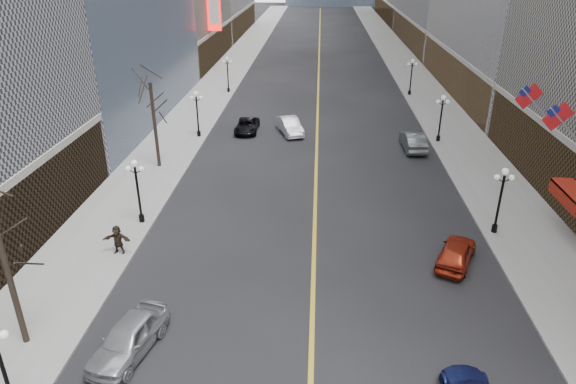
# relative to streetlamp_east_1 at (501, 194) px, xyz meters

# --- Properties ---
(sidewalk_east) EXTENTS (6.00, 230.00, 0.15)m
(sidewalk_east) POSITION_rel_streetlamp_east_1_xyz_m (2.20, 40.00, -2.83)
(sidewalk_east) COLOR gray
(sidewalk_east) RESTS_ON ground
(sidewalk_west) EXTENTS (6.00, 230.00, 0.15)m
(sidewalk_west) POSITION_rel_streetlamp_east_1_xyz_m (-25.80, 40.00, -2.83)
(sidewalk_west) COLOR gray
(sidewalk_west) RESTS_ON ground
(lane_line) EXTENTS (0.25, 200.00, 0.02)m
(lane_line) POSITION_rel_streetlamp_east_1_xyz_m (-11.80, 50.00, -2.89)
(lane_line) COLOR gold
(lane_line) RESTS_ON ground
(streetlamp_east_1) EXTENTS (1.26, 0.44, 4.52)m
(streetlamp_east_1) POSITION_rel_streetlamp_east_1_xyz_m (0.00, 0.00, 0.00)
(streetlamp_east_1) COLOR black
(streetlamp_east_1) RESTS_ON sidewalk_east
(streetlamp_east_2) EXTENTS (1.26, 0.44, 4.52)m
(streetlamp_east_2) POSITION_rel_streetlamp_east_1_xyz_m (0.00, 18.00, 0.00)
(streetlamp_east_2) COLOR black
(streetlamp_east_2) RESTS_ON sidewalk_east
(streetlamp_east_3) EXTENTS (1.26, 0.44, 4.52)m
(streetlamp_east_3) POSITION_rel_streetlamp_east_1_xyz_m (0.00, 36.00, 0.00)
(streetlamp_east_3) COLOR black
(streetlamp_east_3) RESTS_ON sidewalk_east
(streetlamp_west_0) EXTENTS (1.26, 0.44, 4.52)m
(streetlamp_west_0) POSITION_rel_streetlamp_east_1_xyz_m (-23.60, -16.00, 0.00)
(streetlamp_west_0) COLOR black
(streetlamp_west_0) RESTS_ON sidewalk_west
(streetlamp_west_1) EXTENTS (1.26, 0.44, 4.52)m
(streetlamp_west_1) POSITION_rel_streetlamp_east_1_xyz_m (-23.60, 0.00, 0.00)
(streetlamp_west_1) COLOR black
(streetlamp_west_1) RESTS_ON sidewalk_west
(streetlamp_west_2) EXTENTS (1.26, 0.44, 4.52)m
(streetlamp_west_2) POSITION_rel_streetlamp_east_1_xyz_m (-23.60, 18.00, 0.00)
(streetlamp_west_2) COLOR black
(streetlamp_west_2) RESTS_ON sidewalk_west
(streetlamp_west_3) EXTENTS (1.26, 0.44, 4.52)m
(streetlamp_west_3) POSITION_rel_streetlamp_east_1_xyz_m (-23.60, 36.00, 0.00)
(streetlamp_west_3) COLOR black
(streetlamp_west_3) RESTS_ON sidewalk_west
(flag_4) EXTENTS (2.87, 0.12, 2.87)m
(flag_4) POSITION_rel_streetlamp_east_1_xyz_m (3.51, 2.00, 4.39)
(flag_4) COLOR #B2B2B7
(flag_4) RESTS_ON ground
(flag_5) EXTENTS (2.87, 0.12, 2.87)m
(flag_5) POSITION_rel_streetlamp_east_1_xyz_m (3.51, 7.00, 4.39)
(flag_5) COLOR #B2B2B7
(flag_5) RESTS_ON ground
(awning_c) EXTENTS (1.40, 4.00, 0.93)m
(awning_c) POSITION_rel_streetlamp_east_1_xyz_m (4.30, -0.00, 0.18)
(awning_c) COLOR maroon
(awning_c) RESTS_ON ground
(tree_west_far) EXTENTS (3.60, 3.60, 7.92)m
(tree_west_far) POSITION_rel_streetlamp_east_1_xyz_m (-25.30, 10.00, 3.34)
(tree_west_far) COLOR #2D231C
(tree_west_far) RESTS_ON sidewalk_west
(car_nb_near) EXTENTS (3.06, 5.23, 1.67)m
(car_nb_near) POSITION_rel_streetlamp_east_1_xyz_m (-20.19, -12.29, -2.07)
(car_nb_near) COLOR #ADB0B5
(car_nb_near) RESTS_ON ground
(car_nb_mid) EXTENTS (3.21, 5.19, 1.61)m
(car_nb_mid) POSITION_rel_streetlamp_east_1_xyz_m (-14.58, 19.79, -2.09)
(car_nb_mid) COLOR silver
(car_nb_mid) RESTS_ON ground
(car_nb_far) EXTENTS (2.21, 4.77, 1.32)m
(car_nb_far) POSITION_rel_streetlamp_east_1_xyz_m (-19.02, 20.07, -2.24)
(car_nb_far) COLOR black
(car_nb_far) RESTS_ON ground
(car_sb_mid) EXTENTS (3.48, 4.80, 1.52)m
(car_sb_mid) POSITION_rel_streetlamp_east_1_xyz_m (-3.40, -3.78, -2.14)
(car_sb_mid) COLOR maroon
(car_sb_mid) RESTS_ON ground
(car_sb_far) EXTENTS (1.98, 5.18, 1.69)m
(car_sb_far) POSITION_rel_streetlamp_east_1_xyz_m (-2.80, 15.85, -2.06)
(car_sb_far) COLOR #4E5355
(car_sb_far) RESTS_ON ground
(ped_west_far) EXTENTS (1.73, 0.58, 1.84)m
(ped_west_far) POSITION_rel_streetlamp_east_1_xyz_m (-23.70, -4.01, -1.83)
(ped_west_far) COLOR black
(ped_west_far) RESTS_ON sidewalk_west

